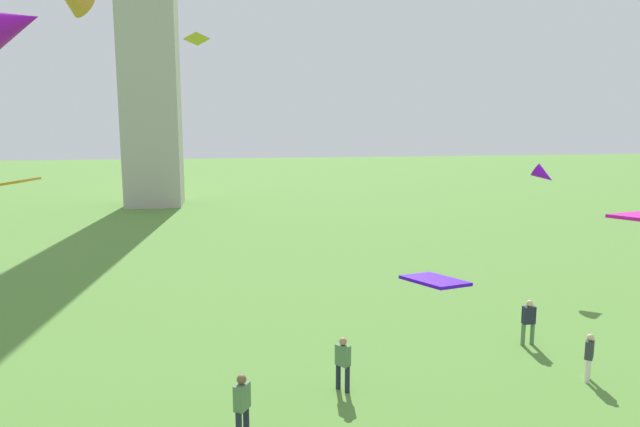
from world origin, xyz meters
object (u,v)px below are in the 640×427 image
Objects in this scene: person_2 at (529,320)px; kite_flying_2 at (544,175)px; kite_flying_8 at (197,39)px; person_1 at (589,354)px; person_0 at (242,403)px; kite_flying_6 at (435,281)px; person_3 at (343,361)px; kite_flying_0 at (5,26)px; kite_flying_4 at (17,182)px.

person_2 is 11.11m from kite_flying_2.
person_1 is at bearing 88.63° from kite_flying_8.
kite_flying_8 is (-17.06, -3.24, 6.05)m from kite_flying_2.
person_0 is 6.17m from kite_flying_6.
person_3 is at bearing -10.92° from kite_flying_6.
person_0 is 10.34m from kite_flying_0.
kite_flying_6 is (-6.78, -4.40, 3.94)m from person_1.
kite_flying_0 is (-15.67, -2.92, 9.32)m from person_1.
person_2 is at bearing -92.66° from kite_flying_4.
person_1 is 0.87× the size of kite_flying_4.
kite_flying_0 reaches higher than person_1.
kite_flying_0 is 25.68m from kite_flying_2.
person_3 is 0.86× the size of kite_flying_0.
kite_flying_4 reaches higher than person_3.
kite_flying_4 is (-3.73, 11.16, -4.40)m from kite_flying_0.
kite_flying_4 is 1.69× the size of kite_flying_8.
kite_flying_4 reaches higher than person_0.
person_0 is 1.71× the size of kite_flying_8.
person_1 is 1.46× the size of kite_flying_8.
person_1 is at bearing 129.46° from person_0.
kite_flying_8 reaches higher than kite_flying_0.
kite_flying_2 is at bearing -37.59° from kite_flying_0.
person_0 is 1.07× the size of person_2.
person_1 is 18.46m from kite_flying_0.
person_3 is 1.19× the size of kite_flying_2.
kite_flying_4 is at bearing 137.84° from kite_flying_2.
kite_flying_6 is at bearing 56.75° from kite_flying_8.
person_0 is at bearing 91.03° from person_3.
person_1 is at bearing -162.45° from kite_flying_2.
kite_flying_8 is at bearing -74.06° from kite_flying_4.
person_1 is (10.99, 1.95, -0.15)m from person_0.
kite_flying_4 is at bearing 21.37° from kite_flying_6.
kite_flying_0 reaches higher than person_0.
kite_flying_8 is (-12.34, 8.67, 10.52)m from person_1.
kite_flying_4 is (-11.52, 7.76, 4.83)m from person_3.
kite_flying_4 reaches higher than person_1.
person_0 is at bearing 36.23° from kite_flying_6.
kite_flying_6 reaches higher than person_3.
kite_flying_4 reaches higher than person_2.
person_0 reaches higher than person_1.
person_1 is at bearing -63.06° from kite_flying_0.
person_1 is 0.78× the size of kite_flying_0.
kite_flying_2 reaches higher than kite_flying_6.
person_1 is 0.97× the size of kite_flying_6.
kite_flying_0 is (-4.67, -0.97, 9.17)m from person_0.
person_2 is at bearing -52.02° from kite_flying_0.
kite_flying_6 is 15.65m from kite_flying_8.
person_2 is 18.80m from kite_flying_0.
kite_flying_8 is (7.06, 0.43, 5.59)m from kite_flying_4.
kite_flying_2 is (15.72, 13.86, 4.32)m from person_0.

